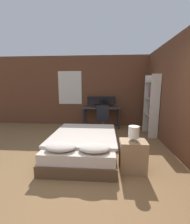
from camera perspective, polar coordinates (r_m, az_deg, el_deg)
ground_plane at (r=2.56m, az=0.57°, el=-27.60°), size 20.00×20.00×0.00m
wall_back at (r=5.95m, az=2.90°, el=7.93°), size 12.00×0.08×2.70m
wall_side_right at (r=3.88m, az=28.80°, el=5.63°), size 0.06×12.00×2.70m
bed at (r=3.50m, az=-4.35°, el=-12.26°), size 1.44×2.00×0.55m
nightstand at (r=2.94m, az=14.17°, el=-15.94°), size 0.47×0.35×0.58m
bedside_lamp at (r=2.78m, az=14.57°, el=-7.47°), size 0.19×0.19×0.27m
desk at (r=5.66m, az=2.31°, el=0.77°), size 1.42×0.57×0.76m
monitor_left at (r=5.82m, az=-0.34°, el=4.31°), size 0.53×0.16×0.39m
monitor_right at (r=5.80m, az=5.14°, el=4.25°), size 0.53×0.16×0.39m
keyboard at (r=5.47m, az=2.25°, el=1.62°), size 0.38×0.13×0.02m
computer_mouse at (r=5.46m, az=5.18°, el=1.68°), size 0.07×0.05×0.04m
office_chair at (r=5.03m, az=2.96°, el=-3.67°), size 0.52×0.52×0.94m
bookshelf at (r=4.95m, az=20.87°, el=3.35°), size 0.28×0.72×1.90m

